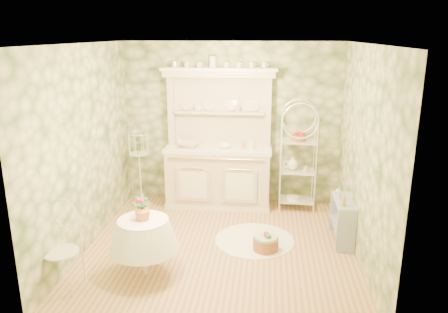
# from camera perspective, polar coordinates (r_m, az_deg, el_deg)

# --- Properties ---
(floor) EXTENTS (3.60, 3.60, 0.00)m
(floor) POSITION_cam_1_polar(r_m,az_deg,el_deg) (6.10, -0.49, -11.76)
(floor) COLOR tan
(floor) RESTS_ON ground
(ceiling) EXTENTS (3.60, 3.60, 0.00)m
(ceiling) POSITION_cam_1_polar(r_m,az_deg,el_deg) (5.40, -0.55, 14.53)
(ceiling) COLOR white
(ceiling) RESTS_ON floor
(wall_left) EXTENTS (3.60, 3.60, 0.00)m
(wall_left) POSITION_cam_1_polar(r_m,az_deg,el_deg) (6.06, -17.69, 1.00)
(wall_left) COLOR beige
(wall_left) RESTS_ON floor
(wall_right) EXTENTS (3.60, 3.60, 0.00)m
(wall_right) POSITION_cam_1_polar(r_m,az_deg,el_deg) (5.69, 17.79, 0.06)
(wall_right) COLOR beige
(wall_right) RESTS_ON floor
(wall_back) EXTENTS (3.60, 3.60, 0.00)m
(wall_back) POSITION_cam_1_polar(r_m,az_deg,el_deg) (7.34, 1.03, 4.27)
(wall_back) COLOR beige
(wall_back) RESTS_ON floor
(wall_front) EXTENTS (3.60, 3.60, 0.00)m
(wall_front) POSITION_cam_1_polar(r_m,az_deg,el_deg) (3.91, -3.44, -6.38)
(wall_front) COLOR beige
(wall_front) RESTS_ON floor
(kitchen_dresser) EXTENTS (1.87, 0.61, 2.29)m
(kitchen_dresser) POSITION_cam_1_polar(r_m,az_deg,el_deg) (7.13, -0.77, 2.24)
(kitchen_dresser) COLOR beige
(kitchen_dresser) RESTS_ON floor
(bakers_rack) EXTENTS (0.57, 0.42, 1.76)m
(bakers_rack) POSITION_cam_1_polar(r_m,az_deg,el_deg) (7.17, 9.62, -0.12)
(bakers_rack) COLOR white
(bakers_rack) RESTS_ON floor
(side_shelf) EXTENTS (0.31, 0.75, 0.63)m
(side_shelf) POSITION_cam_1_polar(r_m,az_deg,el_deg) (6.35, 15.20, -8.02)
(side_shelf) COLOR #93A2B7
(side_shelf) RESTS_ON floor
(round_table) EXTENTS (0.67, 0.67, 0.70)m
(round_table) POSITION_cam_1_polar(r_m,az_deg,el_deg) (5.41, -10.36, -11.62)
(round_table) COLOR white
(round_table) RESTS_ON floor
(cafe_chair) EXTENTS (0.55, 0.55, 1.00)m
(cafe_chair) POSITION_cam_1_polar(r_m,az_deg,el_deg) (5.33, -20.59, -11.15)
(cafe_chair) COLOR white
(cafe_chair) RESTS_ON floor
(birdcage_stand) EXTENTS (0.34, 0.34, 1.35)m
(birdcage_stand) POSITION_cam_1_polar(r_m,az_deg,el_deg) (7.38, -10.95, -1.38)
(birdcage_stand) COLOR white
(birdcage_stand) RESTS_ON floor
(floor_basket) EXTENTS (0.47, 0.47, 0.25)m
(floor_basket) POSITION_cam_1_polar(r_m,az_deg,el_deg) (5.99, 5.47, -11.03)
(floor_basket) COLOR #9D5F3B
(floor_basket) RESTS_ON floor
(lace_rug) EXTENTS (1.41, 1.41, 0.01)m
(lace_rug) POSITION_cam_1_polar(r_m,az_deg,el_deg) (6.29, 3.99, -10.82)
(lace_rug) COLOR white
(lace_rug) RESTS_ON floor
(bowl_floral) EXTENTS (0.39, 0.39, 0.08)m
(bowl_floral) POSITION_cam_1_polar(r_m,az_deg,el_deg) (7.22, -4.49, 1.31)
(bowl_floral) COLOR white
(bowl_floral) RESTS_ON kitchen_dresser
(bowl_white) EXTENTS (0.25, 0.25, 0.07)m
(bowl_white) POSITION_cam_1_polar(r_m,az_deg,el_deg) (7.14, 0.12, 1.20)
(bowl_white) COLOR white
(bowl_white) RESTS_ON kitchen_dresser
(cup_left) EXTENTS (0.16, 0.16, 0.10)m
(cup_left) POSITION_cam_1_polar(r_m,az_deg,el_deg) (7.23, -3.40, 6.16)
(cup_left) COLOR white
(cup_left) RESTS_ON kitchen_dresser
(cup_right) EXTENTS (0.15, 0.15, 0.10)m
(cup_right) POSITION_cam_1_polar(r_m,az_deg,el_deg) (7.17, 1.81, 6.09)
(cup_right) COLOR white
(cup_right) RESTS_ON kitchen_dresser
(potted_geranium) EXTENTS (0.16, 0.11, 0.29)m
(potted_geranium) POSITION_cam_1_polar(r_m,az_deg,el_deg) (5.25, -10.72, -6.56)
(potted_geranium) COLOR #3F7238
(potted_geranium) RESTS_ON round_table
(bottle_amber) EXTENTS (0.07, 0.07, 0.17)m
(bottle_amber) POSITION_cam_1_polar(r_m,az_deg,el_deg) (6.01, 15.35, -5.62)
(bottle_amber) COLOR #BA8A44
(bottle_amber) RESTS_ON side_shelf
(bottle_blue) EXTENTS (0.05, 0.05, 0.11)m
(bottle_blue) POSITION_cam_1_polar(r_m,az_deg,el_deg) (6.26, 14.88, -5.01)
(bottle_blue) COLOR #A8C3DC
(bottle_blue) RESTS_ON side_shelf
(bottle_glass) EXTENTS (0.08, 0.08, 0.09)m
(bottle_glass) POSITION_cam_1_polar(r_m,az_deg,el_deg) (6.46, 14.64, -4.38)
(bottle_glass) COLOR silver
(bottle_glass) RESTS_ON side_shelf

